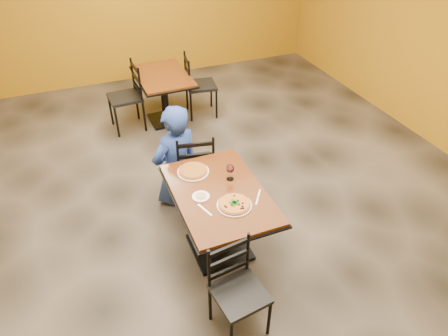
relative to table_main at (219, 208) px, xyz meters
name	(u,v)px	position (x,y,z in m)	size (l,w,h in m)	color
floor	(203,217)	(0.00, 0.50, -0.56)	(7.00, 8.00, 0.01)	black
table_main	(219,208)	(0.00, 0.00, 0.00)	(0.83, 1.23, 0.75)	#5C250E
table_second	(164,87)	(0.20, 2.75, -0.01)	(0.76, 1.11, 0.75)	#5C250E
chair_main_near	(240,294)	(-0.17, -0.87, -0.13)	(0.39, 0.39, 0.86)	black
chair_main_far	(195,165)	(0.04, 0.87, -0.10)	(0.41, 0.41, 0.91)	black
chair_second_left	(125,98)	(-0.38, 2.75, -0.07)	(0.44, 0.44, 0.98)	black
chair_second_right	(201,86)	(0.77, 2.75, -0.08)	(0.43, 0.43, 0.96)	black
diner	(175,154)	(-0.15, 0.96, 0.04)	(0.60, 0.39, 1.19)	navy
plate_main	(234,205)	(0.05, -0.22, 0.20)	(0.31, 0.31, 0.01)	white
pizza_main	(234,204)	(0.05, -0.22, 0.21)	(0.28, 0.28, 0.02)	#97260A
plate_far	(193,172)	(-0.13, 0.37, 0.20)	(0.31, 0.31, 0.01)	white
pizza_far	(193,170)	(-0.13, 0.37, 0.21)	(0.28, 0.28, 0.02)	#B07721
side_plate	(201,197)	(-0.18, 0.00, 0.20)	(0.16, 0.16, 0.01)	white
dip	(201,196)	(-0.18, 0.00, 0.21)	(0.09, 0.09, 0.01)	tan
wine_glass	(230,172)	(0.17, 0.14, 0.28)	(0.08, 0.08, 0.18)	white
fork	(205,210)	(-0.20, -0.18, 0.20)	(0.01, 0.19, 0.00)	silver
knife	(258,197)	(0.30, -0.20, 0.20)	(0.01, 0.21, 0.00)	silver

